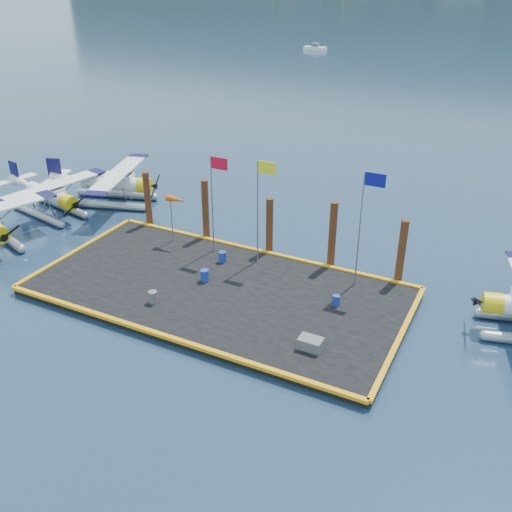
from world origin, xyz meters
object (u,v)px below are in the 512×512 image
(drum_0, at_px, (205,275))
(drum_4, at_px, (336,300))
(seaplane_b, at_px, (50,197))
(drum_5, at_px, (222,257))
(windsock, at_px, (177,201))
(flagpole_yellow, at_px, (261,197))
(seaplane_c, at_px, (115,186))
(drum_3, at_px, (153,297))
(piling_4, at_px, (401,254))
(crate, at_px, (311,343))
(piling_1, at_px, (206,212))
(piling_0, at_px, (148,201))
(piling_3, at_px, (332,237))
(flagpole_red, at_px, (215,190))
(piling_2, at_px, (269,228))
(flagpole_blue, at_px, (365,213))

(drum_0, bearing_deg, drum_4, 7.15)
(seaplane_b, bearing_deg, drum_4, 94.61)
(drum_5, bearing_deg, windsock, 164.87)
(drum_4, relative_size, flagpole_yellow, 0.09)
(seaplane_c, height_order, drum_3, seaplane_c)
(drum_3, distance_m, piling_4, 13.58)
(crate, bearing_deg, seaplane_b, 163.10)
(seaplane_b, bearing_deg, piling_1, 107.83)
(piling_0, relative_size, piling_3, 0.93)
(crate, height_order, piling_3, piling_3)
(seaplane_b, distance_m, crate, 23.67)
(drum_4, distance_m, flagpole_yellow, 7.24)
(flagpole_yellow, distance_m, windsock, 5.87)
(drum_0, bearing_deg, flagpole_red, 109.81)
(crate, distance_m, windsock, 13.53)
(piling_2, bearing_deg, flagpole_blue, -14.48)
(piling_1, height_order, piling_4, piling_1)
(seaplane_b, distance_m, drum_0, 15.52)
(drum_3, distance_m, flagpole_red, 7.53)
(drum_3, relative_size, piling_1, 0.16)
(piling_2, height_order, piling_3, piling_3)
(seaplane_b, bearing_deg, drum_3, 75.29)
(drum_4, height_order, drum_5, drum_5)
(drum_4, height_order, flagpole_blue, flagpole_blue)
(drum_3, bearing_deg, drum_5, 80.31)
(piling_3, bearing_deg, flagpole_blue, -36.07)
(piling_4, bearing_deg, seaplane_b, -177.03)
(piling_2, xyz_separation_m, piling_3, (4.00, 0.00, 0.25))
(piling_1, bearing_deg, piling_3, 0.00)
(piling_0, bearing_deg, piling_2, 0.00)
(windsock, bearing_deg, drum_5, -15.13)
(flagpole_red, height_order, piling_1, flagpole_red)
(drum_0, bearing_deg, drum_5, 96.04)
(seaplane_b, distance_m, piling_1, 12.20)
(flagpole_yellow, bearing_deg, piling_1, 161.21)
(piling_1, relative_size, piling_2, 1.11)
(flagpole_blue, xyz_separation_m, piling_2, (-6.20, 1.60, -2.79))
(piling_0, height_order, piling_1, piling_1)
(piling_0, bearing_deg, seaplane_c, 153.16)
(flagpole_yellow, distance_m, piling_4, 8.35)
(drum_3, bearing_deg, seaplane_c, 136.20)
(flagpole_red, height_order, windsock, flagpole_red)
(seaplane_b, height_order, windsock, windsock)
(flagpole_red, bearing_deg, drum_5, -45.69)
(windsock, bearing_deg, flagpole_red, 0.00)
(seaplane_c, distance_m, drum_0, 14.43)
(flagpole_yellow, relative_size, windsock, 1.99)
(crate, xyz_separation_m, piling_0, (-15.03, 8.16, 1.32))
(drum_4, bearing_deg, piling_0, 164.49)
(piling_3, bearing_deg, crate, -76.03)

